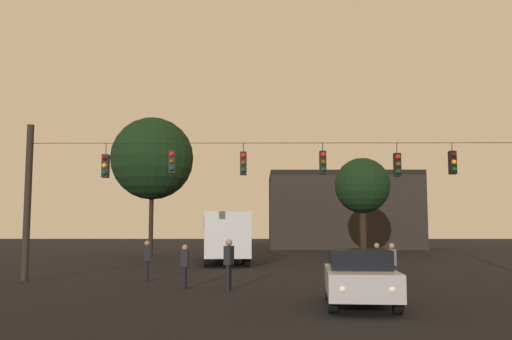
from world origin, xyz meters
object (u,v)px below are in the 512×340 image
(city_bus, at_px, (224,232))
(pedestrian_near_bus, at_px, (392,263))
(tree_behind_building, at_px, (152,159))
(pedestrian_crossing_right, at_px, (147,258))
(pedestrian_crossing_center, at_px, (185,264))
(car_near_right, at_px, (360,276))
(pedestrian_trailing, at_px, (229,261))
(tree_left_silhouette, at_px, (362,186))
(pedestrian_crossing_left, at_px, (377,260))

(city_bus, xyz_separation_m, pedestrian_near_bus, (6.92, -15.08, -0.98))
(tree_behind_building, bearing_deg, pedestrian_near_bus, -60.40)
(tree_behind_building, bearing_deg, pedestrian_crossing_right, -79.50)
(pedestrian_crossing_center, xyz_separation_m, pedestrian_near_bus, (7.34, 0.34, 0.03))
(pedestrian_crossing_center, xyz_separation_m, tree_behind_building, (-5.68, 23.24, 6.62))
(car_near_right, relative_size, pedestrian_trailing, 2.58)
(pedestrian_near_bus, bearing_deg, pedestrian_crossing_center, -177.37)
(pedestrian_crossing_right, relative_size, pedestrian_trailing, 0.93)
(pedestrian_near_bus, distance_m, tree_behind_building, 27.15)
(pedestrian_crossing_center, bearing_deg, pedestrian_trailing, -19.09)
(pedestrian_trailing, bearing_deg, tree_behind_building, 106.96)
(pedestrian_crossing_right, bearing_deg, pedestrian_trailing, -45.29)
(pedestrian_near_bus, bearing_deg, pedestrian_trailing, -171.28)
(city_bus, height_order, pedestrian_crossing_center, city_bus)
(city_bus, distance_m, car_near_right, 20.39)
(pedestrian_crossing_right, relative_size, tree_left_silhouette, 0.22)
(pedestrian_crossing_right, bearing_deg, city_bus, 79.34)
(pedestrian_crossing_left, relative_size, pedestrian_crossing_right, 0.95)
(car_near_right, relative_size, tree_left_silhouette, 0.60)
(car_near_right, bearing_deg, pedestrian_trailing, 134.91)
(city_bus, relative_size, car_near_right, 2.51)
(car_near_right, xyz_separation_m, pedestrian_near_bus, (1.98, 4.67, 0.09))
(pedestrian_crossing_center, relative_size, pedestrian_trailing, 0.88)
(pedestrian_crossing_left, height_order, pedestrian_crossing_right, pedestrian_crossing_right)
(pedestrian_crossing_right, distance_m, pedestrian_near_bus, 9.63)
(pedestrian_crossing_center, relative_size, pedestrian_crossing_right, 0.95)
(car_near_right, distance_m, pedestrian_crossing_right, 10.32)
(car_near_right, bearing_deg, tree_left_silhouette, 79.39)
(pedestrian_crossing_right, bearing_deg, pedestrian_crossing_center, -57.27)
(pedestrian_trailing, xyz_separation_m, tree_left_silhouette, (8.78, 22.92, 4.29))
(car_near_right, bearing_deg, pedestrian_crossing_right, 134.82)
(pedestrian_crossing_left, distance_m, pedestrian_crossing_center, 7.68)
(city_bus, distance_m, tree_left_silhouette, 12.60)
(car_near_right, relative_size, pedestrian_crossing_center, 2.93)
(pedestrian_trailing, bearing_deg, pedestrian_near_bus, 8.72)
(pedestrian_crossing_center, bearing_deg, car_near_right, -38.99)
(city_bus, bearing_deg, pedestrian_crossing_center, -91.55)
(tree_left_silhouette, bearing_deg, pedestrian_trailing, -110.96)
(city_bus, height_order, tree_left_silhouette, tree_left_silhouette)
(tree_left_silhouette, bearing_deg, city_bus, -145.02)
(pedestrian_crossing_left, distance_m, pedestrian_crossing_right, 9.19)
(tree_left_silhouette, bearing_deg, pedestrian_near_bus, -97.80)
(car_near_right, height_order, pedestrian_crossing_center, pedestrian_crossing_center)
(tree_left_silhouette, relative_size, tree_behind_building, 0.69)
(pedestrian_crossing_left, xyz_separation_m, pedestrian_near_bus, (0.08, -2.19, 0.03))
(city_bus, bearing_deg, tree_behind_building, 127.92)
(pedestrian_crossing_center, distance_m, pedestrian_crossing_right, 3.55)
(tree_behind_building, bearing_deg, city_bus, -52.08)
(pedestrian_crossing_center, bearing_deg, city_bus, 88.45)
(tree_left_silhouette, xyz_separation_m, tree_behind_building, (-16.03, 0.87, 2.20))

